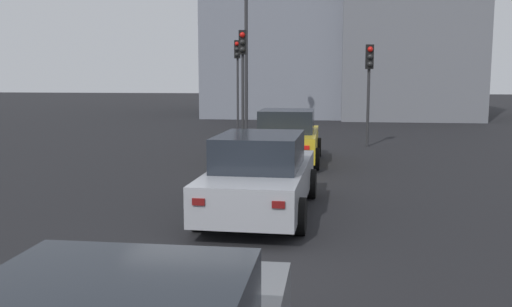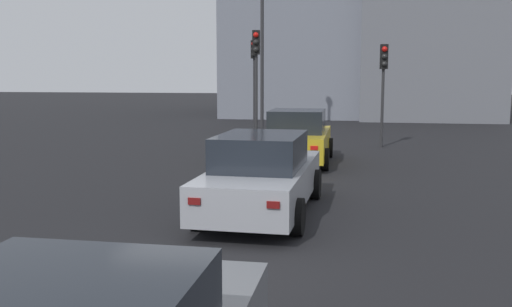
% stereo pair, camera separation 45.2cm
% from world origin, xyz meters
% --- Properties ---
extents(ground_plane, '(160.00, 160.00, 0.20)m').
position_xyz_m(ground_plane, '(0.00, 0.00, -0.10)').
color(ground_plane, black).
extents(car_yellow_lead, '(4.36, 2.05, 1.64)m').
position_xyz_m(car_yellow_lead, '(9.61, -0.00, 0.78)').
color(car_yellow_lead, gold).
rests_on(car_yellow_lead, ground_plane).
extents(car_silver_second, '(4.84, 2.05, 1.56)m').
position_xyz_m(car_silver_second, '(3.05, -0.01, 0.75)').
color(car_silver_second, '#A8AAB2').
rests_on(car_silver_second, ground_plane).
extents(traffic_light_near_left, '(0.32, 0.29, 4.43)m').
position_xyz_m(traffic_light_near_left, '(20.89, 3.42, 3.17)').
color(traffic_light_near_left, '#2D2D30').
rests_on(traffic_light_near_left, ground_plane).
extents(traffic_light_near_right, '(0.32, 0.30, 3.81)m').
position_xyz_m(traffic_light_near_right, '(14.02, -2.69, 2.75)').
color(traffic_light_near_right, '#2D2D30').
rests_on(traffic_light_near_right, ground_plane).
extents(traffic_light_far_left, '(0.32, 0.30, 4.36)m').
position_xyz_m(traffic_light_far_left, '(13.79, 2.04, 3.12)').
color(traffic_light_far_left, '#2D2D30').
rests_on(traffic_light_far_left, ground_plane).
extents(street_lamp_kerbside, '(0.56, 0.36, 9.21)m').
position_xyz_m(street_lamp_kerbside, '(18.92, 2.67, 5.28)').
color(street_lamp_kerbside, '#2D2D30').
rests_on(street_lamp_kerbside, ground_plane).
extents(building_facade_center, '(15.65, 9.63, 10.30)m').
position_xyz_m(building_facade_center, '(34.58, 2.00, 5.15)').
color(building_facade_center, gray).
rests_on(building_facade_center, ground_plane).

